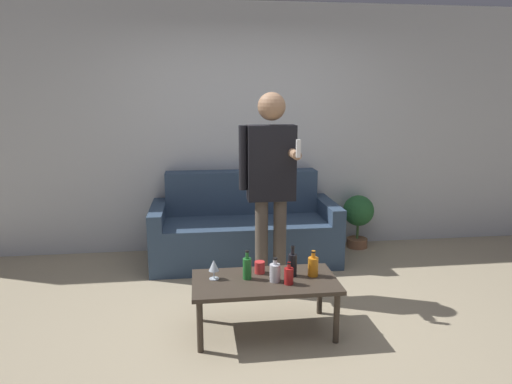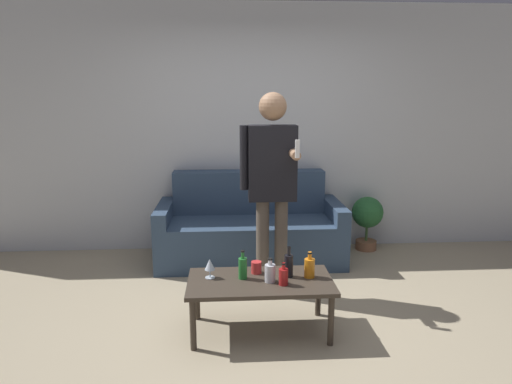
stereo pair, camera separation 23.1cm
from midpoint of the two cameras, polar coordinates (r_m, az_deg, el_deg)
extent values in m
plane|color=tan|center=(3.55, 3.88, -17.13)|extent=(16.00, 16.00, 0.00)
cube|color=silver|center=(5.11, 1.12, 7.77)|extent=(8.00, 0.06, 2.70)
cube|color=#334760|center=(4.74, 0.78, -6.45)|extent=(1.65, 0.60, 0.46)
cube|color=#334760|center=(5.07, 0.42, -2.47)|extent=(1.65, 0.23, 0.92)
cube|color=#334760|center=(4.84, -9.97, -5.22)|extent=(0.14, 0.83, 0.62)
cube|color=#334760|center=(4.97, 11.03, -4.80)|extent=(0.14, 0.83, 0.62)
cube|color=#3D3328|center=(3.39, 2.53, -11.19)|extent=(1.06, 0.55, 0.03)
cylinder|color=#3D3328|center=(3.27, -5.80, -16.19)|extent=(0.04, 0.04, 0.38)
cylinder|color=#3D3328|center=(3.37, 11.37, -15.46)|extent=(0.04, 0.04, 0.38)
cylinder|color=#3D3328|center=(3.67, -5.56, -12.89)|extent=(0.04, 0.04, 0.38)
cylinder|color=#3D3328|center=(3.76, 9.58, -12.37)|extent=(0.04, 0.04, 0.38)
cylinder|color=orange|center=(3.45, 8.64, -9.41)|extent=(0.08, 0.08, 0.14)
cylinder|color=orange|center=(3.41, 8.69, -7.88)|extent=(0.03, 0.03, 0.05)
cylinder|color=black|center=(3.41, 8.70, -7.54)|extent=(0.03, 0.03, 0.01)
cylinder|color=#23752D|center=(3.38, 0.31, -9.55)|extent=(0.06, 0.06, 0.16)
cylinder|color=#23752D|center=(3.34, 0.31, -7.82)|extent=(0.02, 0.02, 0.06)
cylinder|color=black|center=(3.34, 0.31, -7.43)|extent=(0.03, 0.03, 0.01)
cylinder|color=#B21E1E|center=(3.30, 5.49, -10.54)|extent=(0.07, 0.07, 0.12)
cylinder|color=#B21E1E|center=(3.27, 5.51, -9.21)|extent=(0.03, 0.03, 0.05)
cylinder|color=black|center=(3.26, 5.52, -8.93)|extent=(0.03, 0.03, 0.01)
cylinder|color=silver|center=(3.34, 3.78, -10.13)|extent=(0.08, 0.08, 0.13)
cylinder|color=silver|center=(3.31, 3.80, -8.70)|extent=(0.03, 0.03, 0.05)
cylinder|color=black|center=(3.30, 3.80, -8.39)|extent=(0.03, 0.03, 0.01)
cylinder|color=black|center=(3.43, 6.06, -9.20)|extent=(0.07, 0.07, 0.17)
cylinder|color=black|center=(3.39, 6.10, -7.36)|extent=(0.02, 0.02, 0.07)
cylinder|color=black|center=(3.38, 6.11, -6.94)|extent=(0.03, 0.03, 0.01)
cylinder|color=silver|center=(3.43, -3.82, -10.64)|extent=(0.07, 0.07, 0.01)
cylinder|color=silver|center=(3.42, -3.83, -10.14)|extent=(0.01, 0.01, 0.06)
cone|color=silver|center=(3.39, -3.85, -9.03)|extent=(0.08, 0.08, 0.08)
cylinder|color=red|center=(3.50, 1.96, -9.41)|extent=(0.08, 0.08, 0.09)
cylinder|color=brown|center=(4.02, 2.48, -6.93)|extent=(0.11, 0.11, 0.85)
cylinder|color=brown|center=(4.04, 4.78, -6.87)|extent=(0.11, 0.11, 0.85)
cube|color=black|center=(3.85, 3.78, 3.61)|extent=(0.40, 0.18, 0.64)
sphere|color=#9E7556|center=(3.81, 3.88, 10.62)|extent=(0.23, 0.23, 0.23)
cylinder|color=black|center=(3.82, 0.23, 4.29)|extent=(0.07, 0.07, 0.54)
cylinder|color=#9E7556|center=(3.73, 6.55, 4.76)|extent=(0.07, 0.28, 0.07)
cube|color=white|center=(3.55, 7.06, 5.37)|extent=(0.03, 0.03, 0.14)
cylinder|color=#936042|center=(5.42, 14.76, -6.41)|extent=(0.23, 0.23, 0.10)
cylinder|color=#476B38|center=(5.38, 14.85, -4.82)|extent=(0.03, 0.03, 0.21)
sphere|color=#286633|center=(5.32, 14.99, -2.47)|extent=(0.35, 0.35, 0.35)
camera|label=1|loc=(0.12, -88.23, 0.38)|focal=32.00mm
camera|label=2|loc=(0.12, 91.77, -0.38)|focal=32.00mm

